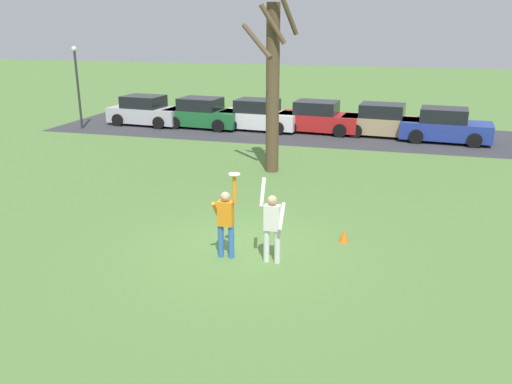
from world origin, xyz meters
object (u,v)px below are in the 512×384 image
frisbee_disc (234,174)px  parked_car_tan (384,121)px  parked_car_red (318,118)px  field_cone_orange (344,236)px  bare_tree_tall (273,84)px  parked_car_green (203,114)px  lamppost_by_lot (77,79)px  person_catcher (226,219)px  parked_car_silver (146,111)px  parked_car_blue (445,126)px  parked_car_white (259,116)px  person_defender (272,223)px

frisbee_disc → parked_car_tan: (2.82, 15.63, -1.37)m
parked_car_red → field_cone_orange: 14.36m
parked_car_red → field_cone_orange: (2.86, -14.06, -0.57)m
frisbee_disc → bare_tree_tall: (-0.98, 7.74, 1.19)m
field_cone_orange → parked_car_green: bearing=123.5°
bare_tree_tall → lamppost_by_lot: bare_tree_tall is taller
person_catcher → field_cone_orange: person_catcher is taller
frisbee_disc → parked_car_red: (-0.46, 15.74, -1.37)m
parked_car_silver → bare_tree_tall: 12.06m
field_cone_orange → parked_car_silver: bearing=132.2°
parked_car_green → parked_car_blue: size_ratio=1.00×
parked_car_white → parked_car_red: bearing=8.3°
parked_car_green → lamppost_by_lot: size_ratio=0.99×
person_catcher → frisbee_disc: 1.13m
frisbee_disc → parked_car_tan: bearing=79.8°
parked_car_white → bare_tree_tall: size_ratio=0.60×
parked_car_blue → lamppost_by_lot: (-18.48, -1.65, 1.86)m
parked_car_red → field_cone_orange: bearing=-73.8°
person_catcher → parked_car_silver: bearing=121.4°
person_catcher → parked_car_white: (-3.33, 15.55, -0.25)m
person_catcher → frisbee_disc: (0.22, 0.00, 1.11)m
parked_car_silver → parked_car_tan: 12.82m
lamppost_by_lot → field_cone_orange: 19.34m
parked_car_silver → parked_car_tan: (12.82, 0.29, 0.00)m
frisbee_disc → parked_car_silver: (-9.99, 15.34, -1.37)m
frisbee_disc → parked_car_red: 15.81m
person_defender → parked_car_green: person_defender is taller
parked_car_silver → parked_car_green: bearing=4.9°
person_defender → lamppost_by_lot: 19.21m
parked_car_tan → parked_car_green: bearing=-173.7°
parked_car_white → parked_car_red: size_ratio=1.00×
parked_car_silver → parked_car_tan: size_ratio=1.00×
person_defender → parked_car_silver: person_defender is taller
parked_car_tan → parked_car_red: bearing=-177.2°
bare_tree_tall → field_cone_orange: bare_tree_tall is taller
person_catcher → field_cone_orange: bearing=31.6°
parked_car_white → parked_car_blue: size_ratio=1.00×
parked_car_green → parked_car_white: same height
parked_car_silver → parked_car_white: (6.44, 0.20, 0.00)m
parked_car_silver → parked_car_white: 6.44m
person_catcher → parked_car_white: bearing=101.0°
lamppost_by_lot → person_catcher: bearing=-46.8°
parked_car_red → person_defender: bearing=-80.4°
parked_car_green → frisbee_disc: bearing=-61.9°
lamppost_by_lot → field_cone_orange: size_ratio=13.31×
parked_car_green → parked_car_red: bearing=8.2°
parked_car_silver → parked_car_red: 9.54m
frisbee_disc → parked_car_red: frisbee_disc is taller
field_cone_orange → frisbee_disc: bearing=-145.0°
lamppost_by_lot → field_cone_orange: lamppost_by_lot is taller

